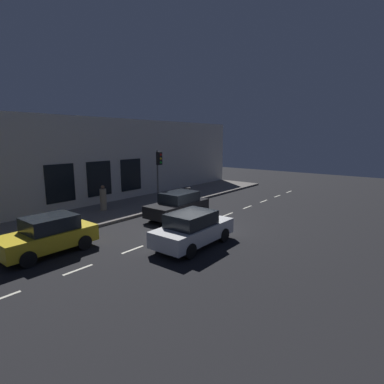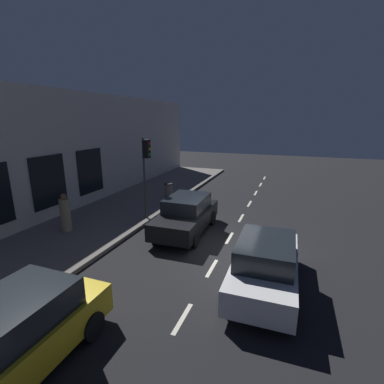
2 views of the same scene
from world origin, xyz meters
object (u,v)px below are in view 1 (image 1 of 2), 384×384
(parked_car_0, at_px, (48,235))
(parked_car_2, at_px, (193,229))
(parked_car_1, at_px, (178,205))
(pedestrian_0, at_px, (103,199))
(traffic_light, at_px, (159,166))
(trash_bin, at_px, (187,193))

(parked_car_0, distance_m, parked_car_2, 6.17)
(parked_car_1, distance_m, pedestrian_0, 5.16)
(traffic_light, bearing_deg, parked_car_1, 163.11)
(traffic_light, xyz_separation_m, parked_car_2, (-5.96, 3.86, -2.23))
(pedestrian_0, height_order, trash_bin, pedestrian_0)
(parked_car_0, height_order, trash_bin, parked_car_0)
(parked_car_1, bearing_deg, parked_car_2, 138.21)
(traffic_light, distance_m, trash_bin, 4.49)
(trash_bin, bearing_deg, pedestrian_0, 73.75)
(parked_car_1, relative_size, trash_bin, 4.89)
(trash_bin, bearing_deg, parked_car_1, 123.33)
(traffic_light, xyz_separation_m, pedestrian_0, (2.49, 2.68, -2.13))
(trash_bin, bearing_deg, parked_car_2, 131.03)
(parked_car_2, bearing_deg, parked_car_1, 138.57)
(parked_car_0, height_order, parked_car_1, same)
(pedestrian_0, relative_size, trash_bin, 1.93)
(traffic_light, height_order, parked_car_1, traffic_light)
(traffic_light, bearing_deg, parked_car_2, 147.06)
(traffic_light, height_order, pedestrian_0, traffic_light)
(traffic_light, height_order, trash_bin, traffic_light)
(traffic_light, distance_m, pedestrian_0, 4.23)
(traffic_light, relative_size, trash_bin, 4.53)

